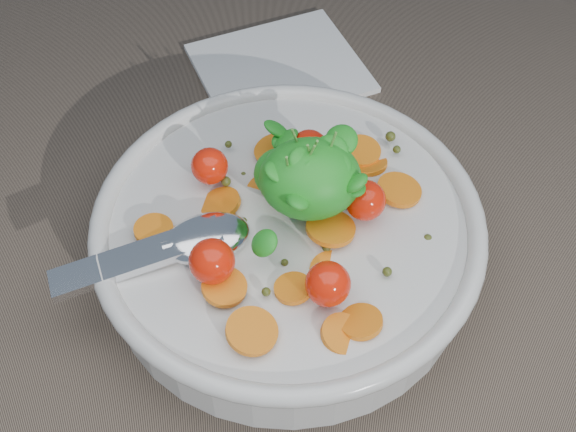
{
  "coord_description": "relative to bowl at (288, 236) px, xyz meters",
  "views": [
    {
      "loc": [
        0.01,
        -0.31,
        0.45
      ],
      "look_at": [
        0.02,
        -0.0,
        0.06
      ],
      "focal_mm": 45.0,
      "sensor_mm": 36.0,
      "label": 1
    }
  ],
  "objects": [
    {
      "name": "napkin",
      "position": [
        -0.0,
        0.22,
        -0.03
      ],
      "size": [
        0.18,
        0.17,
        0.01
      ],
      "primitive_type": "cube",
      "rotation": [
        0.0,
        0.0,
        0.37
      ],
      "color": "silver",
      "rests_on": "ground"
    },
    {
      "name": "ground",
      "position": [
        -0.02,
        0.0,
        -0.03
      ],
      "size": [
        6.0,
        6.0,
        0.0
      ],
      "primitive_type": "plane",
      "color": "#6E5E4F",
      "rests_on": "ground"
    },
    {
      "name": "bowl",
      "position": [
        0.0,
        0.0,
        0.0
      ],
      "size": [
        0.3,
        0.28,
        0.12
      ],
      "color": "silver",
      "rests_on": "ground"
    }
  ]
}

